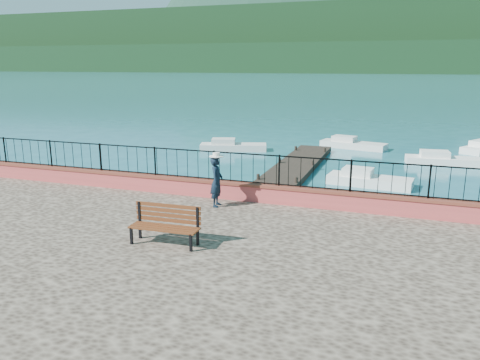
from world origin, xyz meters
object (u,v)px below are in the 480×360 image
Objects in this scene: park_bench at (165,233)px; person at (217,182)px; boat_1 at (370,177)px; boat_0 at (203,191)px; boat_4 at (353,142)px; boat_3 at (233,144)px; boat_2 at (447,158)px.

person reaches higher than park_bench.
park_bench is 13.04m from boat_1.
boat_4 is (4.61, 14.65, 0.00)m from boat_0.
boat_1 is at bearing -32.26° from person.
park_bench is 3.40m from person.
person is 19.09m from boat_4.
boat_0 is at bearing -136.37° from boat_1.
person reaches higher than boat_0.
park_bench is 19.55m from boat_3.
person is 0.41× the size of boat_0.
park_bench is 0.46× the size of boat_0.
boat_0 is 0.88× the size of boat_4.
person reaches higher than boat_1.
boat_0 is 7.95m from boat_1.
boat_1 and boat_2 have the same top height.
boat_0 is 11.58m from boat_3.
boat_4 is (-1.77, 9.90, 0.00)m from boat_1.
boat_0 is 15.35m from boat_4.
park_bench is 0.46× the size of boat_1.
person is at bearing 87.60° from park_bench.
boat_1 is at bearing -66.59° from boat_4.
park_bench reaches higher than boat_4.
person is 0.36× the size of boat_2.
boat_4 is at bearing 7.96° from boat_3.
boat_2 is (10.12, 10.88, 0.00)m from boat_0.
park_bench is at bearing -91.75° from boat_3.
boat_4 is (2.28, 18.88, -1.59)m from person.
boat_1 is 0.88× the size of boat_4.
boat_2 is at bearing -18.44° from boat_3.
boat_1 is (4.05, 8.98, -1.59)m from person.
boat_1 is at bearing 69.60° from park_bench.
person reaches higher than boat_2.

